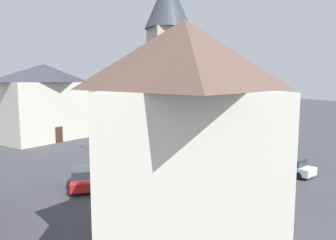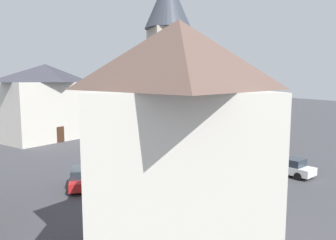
# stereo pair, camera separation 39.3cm
# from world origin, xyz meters

# --- Properties ---
(ground_plane) EXTENTS (200.00, 200.00, 0.00)m
(ground_plane) POSITION_xyz_m (0.00, 0.00, 0.00)
(ground_plane) COLOR #424247
(clock_tower) EXTENTS (4.50, 4.50, 18.29)m
(clock_tower) POSITION_xyz_m (0.00, 0.00, 10.63)
(clock_tower) COLOR #A59C89
(clock_tower) RESTS_ON ground
(car_blue_kerb) EXTENTS (3.03, 4.46, 1.53)m
(car_blue_kerb) POSITION_xyz_m (8.18, -7.98, 0.76)
(car_blue_kerb) COLOR white
(car_blue_kerb) RESTS_ON ground
(car_silver_kerb) EXTENTS (2.24, 4.32, 1.53)m
(car_silver_kerb) POSITION_xyz_m (-8.83, -5.05, 0.76)
(car_silver_kerb) COLOR red
(car_silver_kerb) RESTS_ON ground
(car_red_corner) EXTENTS (2.51, 4.39, 1.53)m
(car_red_corner) POSITION_xyz_m (12.03, 0.69, 0.76)
(car_red_corner) COLOR white
(car_red_corner) RESTS_ON ground
(car_white_side) EXTENTS (2.93, 4.45, 1.53)m
(car_white_side) POSITION_xyz_m (6.60, 0.24, 0.76)
(car_white_side) COLOR #2D5BB7
(car_white_side) RESTS_ON ground
(pedestrian) EXTENTS (0.47, 0.39, 1.69)m
(pedestrian) POSITION_xyz_m (-5.02, 1.53, 1.01)
(pedestrian) COLOR #2D3351
(pedestrian) RESTS_ON ground
(tree) EXTENTS (4.70, 4.70, 6.83)m
(tree) POSITION_xyz_m (7.93, 5.10, 4.46)
(tree) COLOR brown
(tree) RESTS_ON ground
(building_shop_left) EXTENTS (12.41, 10.95, 10.33)m
(building_shop_left) POSITION_xyz_m (-11.35, 16.67, 5.26)
(building_shop_left) COLOR silver
(building_shop_left) RESTS_ON ground
(building_terrace_right) EXTENTS (8.84, 9.71, 10.52)m
(building_terrace_right) POSITION_xyz_m (-5.84, -16.99, 5.36)
(building_terrace_right) COLOR silver
(building_terrace_right) RESTS_ON ground
(lamp_post) EXTENTS (0.36, 0.36, 5.09)m
(lamp_post) POSITION_xyz_m (-6.22, 6.75, 3.40)
(lamp_post) COLOR black
(lamp_post) RESTS_ON ground
(road_sign) EXTENTS (0.60, 0.07, 2.80)m
(road_sign) POSITION_xyz_m (2.99, 7.57, 1.90)
(road_sign) COLOR gray
(road_sign) RESTS_ON ground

